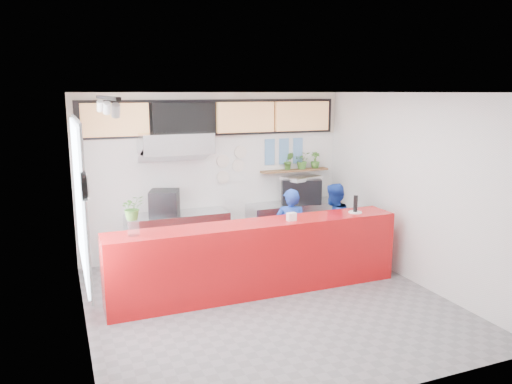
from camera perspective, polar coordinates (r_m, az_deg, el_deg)
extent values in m
plane|color=slate|center=(7.45, 1.33, -12.46)|extent=(5.00, 5.00, 0.00)
plane|color=silver|center=(6.81, 1.45, 11.30)|extent=(5.00, 5.00, 0.00)
plane|color=white|center=(9.28, -4.73, 1.99)|extent=(5.00, 0.00, 5.00)
plane|color=white|center=(6.44, -19.55, -2.85)|extent=(0.00, 5.00, 5.00)
plane|color=white|center=(8.27, 17.51, 0.34)|extent=(0.00, 5.00, 5.00)
cube|color=#B70D0F|center=(7.59, 0.15, -7.52)|extent=(4.50, 0.60, 1.10)
cube|color=beige|center=(9.16, -4.82, 8.79)|extent=(5.00, 0.02, 0.80)
cube|color=#B2B5BA|center=(9.03, -8.92, -5.21)|extent=(1.80, 0.60, 0.90)
cube|color=black|center=(8.82, -10.42, -1.19)|extent=(0.61, 0.61, 0.43)
cube|color=#B2B5BA|center=(8.66, -9.19, 5.55)|extent=(1.20, 0.70, 0.35)
cube|color=#B2B5BA|center=(8.68, -9.15, 4.23)|extent=(1.20, 0.69, 0.31)
cube|color=#B2B5BA|center=(9.78, 4.34, -3.82)|extent=(1.80, 0.60, 0.90)
cube|color=black|center=(9.69, 5.16, 0.20)|extent=(0.88, 0.76, 0.47)
cube|color=silver|center=(9.64, 5.19, 1.63)|extent=(0.82, 0.69, 0.07)
cube|color=brown|center=(9.78, 4.44, 2.48)|extent=(1.40, 0.18, 0.04)
cube|color=tan|center=(8.70, -15.79, 7.94)|extent=(1.10, 0.10, 0.55)
cube|color=black|center=(8.90, -8.28, 8.31)|extent=(1.10, 0.10, 0.55)
cube|color=tan|center=(9.24, -1.20, 8.54)|extent=(1.10, 0.10, 0.55)
cube|color=tan|center=(9.71, 5.29, 8.63)|extent=(1.10, 0.10, 0.55)
cube|color=black|center=(9.13, -4.76, 8.47)|extent=(4.80, 0.04, 0.65)
cube|color=silver|center=(6.69, -19.53, -0.57)|extent=(0.04, 2.20, 1.90)
cube|color=#B2B5BA|center=(6.69, -19.36, -0.56)|extent=(0.03, 2.30, 2.00)
cylinder|color=black|center=(5.44, -19.06, 0.60)|extent=(0.05, 0.30, 0.30)
cylinder|color=white|center=(5.44, -18.75, 0.62)|extent=(0.02, 0.26, 0.26)
cube|color=black|center=(6.28, -16.73, 10.28)|extent=(0.05, 2.40, 0.04)
cylinder|color=silver|center=(9.26, -3.81, 3.55)|extent=(0.24, 0.03, 0.24)
cylinder|color=silver|center=(9.37, -2.06, 3.04)|extent=(0.24, 0.03, 0.24)
cylinder|color=silver|center=(9.31, -3.79, 1.72)|extent=(0.24, 0.03, 0.24)
cylinder|color=silver|center=(9.36, -1.78, 4.57)|extent=(0.24, 0.03, 0.24)
cube|color=#598CBF|center=(9.58, 1.58, 5.33)|extent=(0.20, 0.02, 0.25)
cube|color=#598CBF|center=(9.70, 3.21, 5.40)|extent=(0.20, 0.02, 0.25)
cube|color=#598CBF|center=(9.83, 4.81, 5.46)|extent=(0.20, 0.02, 0.25)
cube|color=#598CBF|center=(9.61, 1.57, 3.85)|extent=(0.20, 0.02, 0.25)
cube|color=#598CBF|center=(9.73, 3.20, 3.93)|extent=(0.20, 0.02, 0.25)
cube|color=#598CBF|center=(9.86, 4.78, 4.01)|extent=(0.20, 0.02, 0.25)
imported|color=#153596|center=(8.30, 3.95, -4.57)|extent=(0.63, 0.54, 1.46)
imported|color=#153596|center=(8.81, 8.78, -3.73)|extent=(0.87, 0.79, 1.46)
imported|color=#3C6D26|center=(9.69, 3.76, 3.55)|extent=(0.23, 0.21, 0.34)
imported|color=#3C6D26|center=(9.83, 5.35, 3.62)|extent=(0.38, 0.35, 0.34)
imported|color=#3C6D26|center=(9.96, 6.78, 3.64)|extent=(0.22, 0.21, 0.32)
cylinder|color=white|center=(6.94, -13.82, -4.09)|extent=(0.19, 0.19, 0.19)
imported|color=#3C6D26|center=(6.87, -13.94, -1.75)|extent=(0.35, 0.32, 0.33)
cube|color=white|center=(7.54, 4.07, -2.83)|extent=(0.15, 0.10, 0.12)
cylinder|color=white|center=(8.18, 11.27, -2.28)|extent=(0.24, 0.24, 0.02)
cylinder|color=black|center=(8.14, 11.30, -1.32)|extent=(0.09, 0.09, 0.27)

